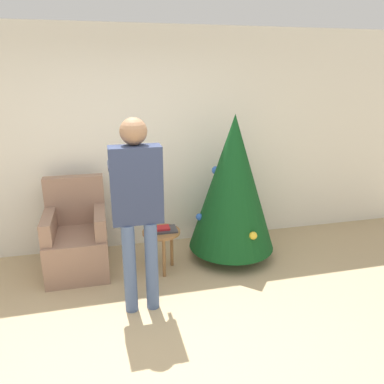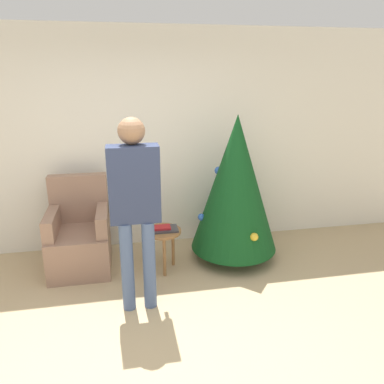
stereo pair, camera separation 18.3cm
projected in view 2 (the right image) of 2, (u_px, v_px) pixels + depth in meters
ground_plane at (152, 363)px, 2.94m from camera, size 14.00×14.00×0.00m
wall_back at (132, 142)px, 4.61m from camera, size 8.00×0.06×2.70m
christmas_tree at (235, 184)px, 4.32m from camera, size 1.02×1.02×1.74m
armchair at (80, 238)px, 4.29m from camera, size 0.66×0.76×1.04m
person_standing at (135, 197)px, 3.35m from camera, size 0.47×0.57×1.81m
side_stool at (163, 236)px, 4.21m from camera, size 0.42×0.42×0.49m
laptop at (162, 229)px, 4.18m from camera, size 0.34×0.21×0.02m
book at (162, 227)px, 4.17m from camera, size 0.18×0.13×0.02m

